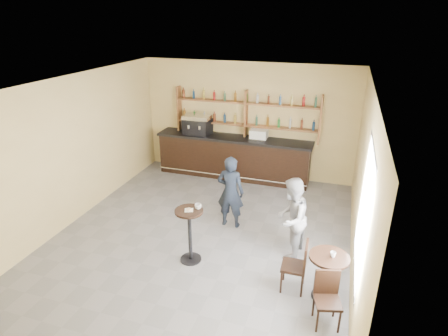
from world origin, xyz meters
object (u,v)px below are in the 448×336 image
(pastry_case, at_px, (259,135))
(man_main, at_px, (230,192))
(pedestal_table, at_px, (190,236))
(cafe_table, at_px, (327,277))
(chair_south, at_px, (328,301))
(chair_west, at_px, (294,266))
(bar_counter, at_px, (233,157))
(espresso_machine, at_px, (197,124))
(patron_second, at_px, (291,218))

(pastry_case, xyz_separation_m, man_main, (-0.01, -2.59, -0.51))
(pedestal_table, xyz_separation_m, cafe_table, (2.52, -0.25, -0.13))
(pedestal_table, bearing_deg, chair_south, -18.38)
(chair_west, bearing_deg, pedestal_table, -97.41)
(bar_counter, height_order, chair_south, bar_counter)
(pastry_case, bearing_deg, bar_counter, -171.39)
(man_main, xyz_separation_m, chair_west, (1.62, -1.66, -0.35))
(pastry_case, xyz_separation_m, chair_west, (1.62, -4.26, -0.86))
(espresso_machine, height_order, man_main, espresso_machine)
(espresso_machine, distance_m, chair_south, 6.42)
(patron_second, bearing_deg, pastry_case, -147.01)
(bar_counter, height_order, espresso_machine, espresso_machine)
(pedestal_table, distance_m, patron_second, 1.93)
(bar_counter, distance_m, cafe_table, 5.19)
(chair_south, bearing_deg, pastry_case, 98.91)
(chair_south, bearing_deg, patron_second, 101.31)
(pastry_case, relative_size, patron_second, 0.29)
(chair_south, bearing_deg, man_main, 118.48)
(pedestal_table, distance_m, man_main, 1.52)
(bar_counter, relative_size, pastry_case, 9.30)
(man_main, bearing_deg, pastry_case, -90.24)
(cafe_table, bearing_deg, bar_counter, 123.80)
(cafe_table, relative_size, patron_second, 0.51)
(espresso_machine, xyz_separation_m, patron_second, (3.19, -3.29, -0.65))
(pastry_case, height_order, chair_south, pastry_case)
(espresso_machine, relative_size, chair_south, 0.87)
(patron_second, bearing_deg, espresso_machine, -125.96)
(bar_counter, height_order, pastry_case, pastry_case)
(espresso_machine, bearing_deg, chair_west, -45.86)
(espresso_machine, distance_m, man_main, 3.21)
(bar_counter, bearing_deg, pedestal_table, -84.85)
(bar_counter, xyz_separation_m, chair_west, (2.33, -4.26, -0.13))
(pedestal_table, relative_size, chair_south, 1.24)
(pastry_case, bearing_deg, cafe_table, -54.69)
(bar_counter, height_order, man_main, man_main)
(pastry_case, height_order, pedestal_table, pastry_case)
(espresso_machine, bearing_deg, patron_second, -40.39)
(chair_south, bearing_deg, espresso_machine, 113.83)
(bar_counter, height_order, cafe_table, bar_counter)
(chair_west, bearing_deg, man_main, -137.18)
(man_main, relative_size, patron_second, 1.01)
(bar_counter, relative_size, cafe_table, 5.35)
(espresso_machine, bearing_deg, pastry_case, 5.47)
(bar_counter, distance_m, pastry_case, 1.02)
(man_main, xyz_separation_m, chair_south, (2.22, -2.31, -0.38))
(bar_counter, bearing_deg, chair_west, -61.28)
(patron_second, bearing_deg, cafe_table, 46.81)
(man_main, distance_m, cafe_table, 2.80)
(cafe_table, distance_m, chair_west, 0.56)
(bar_counter, distance_m, patron_second, 3.92)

